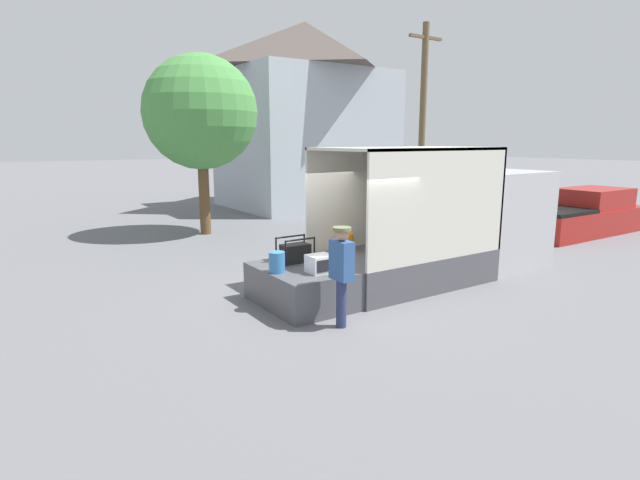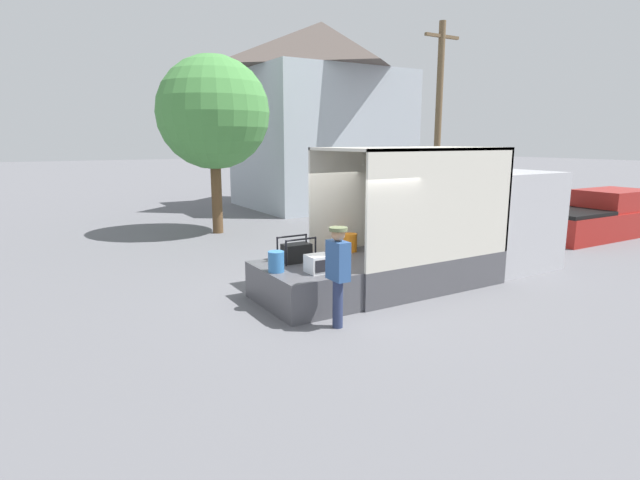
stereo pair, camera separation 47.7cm
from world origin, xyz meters
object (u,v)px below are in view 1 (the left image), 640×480
(worker_person, at_px, (342,266))
(street_tree, at_px, (201,113))
(microwave, at_px, (320,264))
(portable_generator, at_px, (296,253))
(utility_pole, at_px, (423,117))
(box_truck, at_px, (460,230))
(pickup_truck_red, at_px, (584,215))
(orange_bucket, at_px, (277,262))

(worker_person, height_order, street_tree, street_tree)
(microwave, bearing_deg, street_tree, 82.92)
(portable_generator, xyz_separation_m, utility_pole, (10.76, 7.35, 3.21))
(microwave, bearing_deg, portable_generator, 87.59)
(microwave, height_order, portable_generator, portable_generator)
(box_truck, height_order, portable_generator, box_truck)
(box_truck, distance_m, pickup_truck_red, 7.74)
(orange_bucket, relative_size, street_tree, 0.07)
(pickup_truck_red, relative_size, street_tree, 0.93)
(worker_person, relative_size, utility_pole, 0.22)
(utility_pole, bearing_deg, box_truck, -129.24)
(portable_generator, bearing_deg, pickup_truck_red, 3.23)
(portable_generator, xyz_separation_m, worker_person, (-0.22, -1.87, 0.14))
(worker_person, relative_size, pickup_truck_red, 0.32)
(microwave, height_order, street_tree, street_tree)
(orange_bucket, xyz_separation_m, worker_person, (0.50, -1.38, 0.15))
(portable_generator, relative_size, orange_bucket, 1.79)
(utility_pole, relative_size, street_tree, 1.33)
(box_truck, height_order, microwave, box_truck)
(box_truck, relative_size, street_tree, 1.04)
(pickup_truck_red, xyz_separation_m, street_tree, (-10.99, 7.22, 3.46))
(street_tree, bearing_deg, orange_bucket, -101.94)
(worker_person, distance_m, utility_pole, 14.66)
(box_truck, xyz_separation_m, microwave, (-4.44, -0.50, -0.12))
(pickup_truck_red, bearing_deg, worker_person, -168.24)
(box_truck, relative_size, orange_bucket, 15.74)
(worker_person, height_order, utility_pole, utility_pole)
(street_tree, bearing_deg, box_truck, -68.14)
(worker_person, bearing_deg, street_tree, 82.57)
(orange_bucket, distance_m, utility_pole, 14.26)
(worker_person, bearing_deg, orange_bucket, 109.86)
(microwave, relative_size, worker_person, 0.26)
(portable_generator, height_order, utility_pole, utility_pole)
(worker_person, height_order, pickup_truck_red, worker_person)
(box_truck, distance_m, street_tree, 9.48)
(box_truck, xyz_separation_m, worker_person, (-4.62, -1.44, 0.05))
(utility_pole, bearing_deg, portable_generator, -145.66)
(box_truck, xyz_separation_m, orange_bucket, (-5.12, -0.06, -0.09))
(microwave, bearing_deg, utility_pole, 37.49)
(box_truck, height_order, utility_pole, utility_pole)
(portable_generator, height_order, orange_bucket, portable_generator)
(pickup_truck_red, bearing_deg, orange_bucket, -174.76)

